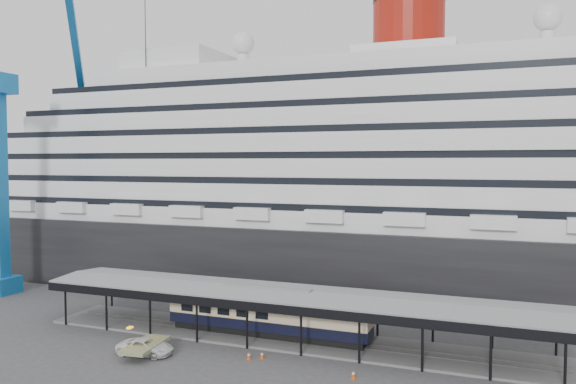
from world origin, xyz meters
name	(u,v)px	position (x,y,z in m)	size (l,w,h in m)	color
ground	(270,355)	(0.00, 0.00, 0.00)	(200.00, 200.00, 0.00)	#3E3E40
cruise_ship	(353,165)	(0.05, 32.00, 18.35)	(130.00, 30.00, 43.90)	black
platform_canopy	(288,318)	(0.00, 5.00, 2.36)	(56.00, 9.18, 5.30)	slate
crane_blue	(6,154)	(-45.11, 10.62, 19.96)	(22.63, 19.19, 47.60)	#1973C0
port_truck	(145,347)	(-11.38, -4.33, 0.77)	(2.55, 5.53, 1.54)	white
pullman_carriage	(267,313)	(-2.42, 5.00, 2.69)	(22.61, 3.18, 22.17)	black
traffic_cone_left	(262,355)	(-0.29, -1.30, 0.38)	(0.48, 0.48, 0.77)	#DA4B0C
traffic_cone_mid	(249,356)	(-1.38, -1.93, 0.39)	(0.45, 0.45, 0.78)	#F93C0D
traffic_cone_right	(353,374)	(9.13, -3.07, 0.42)	(0.57, 0.57, 0.85)	#D0490B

